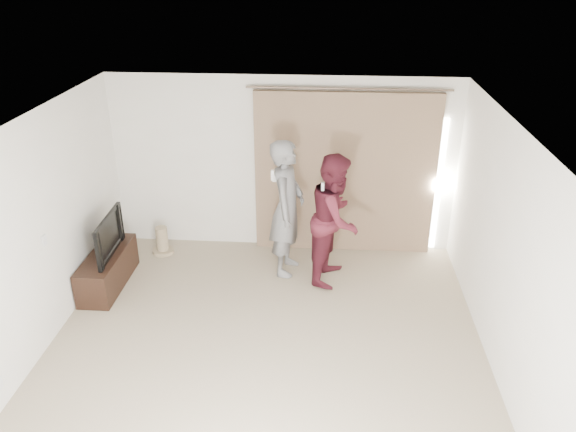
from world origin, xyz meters
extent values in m
plane|color=tan|center=(0.00, 0.00, 0.00)|extent=(5.50, 5.50, 0.00)
cube|color=white|center=(0.00, 2.75, 1.30)|extent=(5.00, 0.04, 2.60)
cube|color=white|center=(-2.50, 0.00, 1.30)|extent=(0.04, 5.50, 2.60)
cube|color=white|center=(-2.48, 0.40, 1.20)|extent=(0.02, 0.08, 0.12)
cube|color=white|center=(-2.48, -0.90, 0.30)|extent=(0.02, 0.08, 0.12)
cube|color=silver|center=(0.00, 0.00, 2.60)|extent=(5.00, 5.50, 0.01)
cube|color=#95775B|center=(0.90, 2.68, 1.20)|extent=(2.60, 0.10, 2.40)
cylinder|color=#6F5D4E|center=(0.90, 2.68, 2.44)|extent=(2.80, 0.03, 0.03)
cube|color=white|center=(2.26, 2.72, 1.05)|extent=(0.08, 0.04, 2.00)
cube|color=black|center=(-2.27, 1.40, 0.24)|extent=(0.43, 1.24, 0.48)
imported|color=black|center=(-2.27, 1.40, 0.75)|extent=(0.16, 0.96, 0.55)
cylinder|color=tan|center=(-1.78, 2.33, 0.03)|extent=(0.32, 0.32, 0.05)
cylinder|color=tan|center=(-1.78, 2.33, 0.24)|extent=(0.18, 0.18, 0.37)
imported|color=slate|center=(0.12, 1.97, 0.96)|extent=(0.56, 0.76, 1.93)
cube|color=white|center=(-0.06, 1.87, 1.48)|extent=(0.04, 0.04, 0.14)
cube|color=white|center=(-0.06, 2.09, 1.35)|extent=(0.05, 0.05, 0.09)
imported|color=#521824|center=(0.77, 1.83, 0.90)|extent=(0.88, 1.02, 1.80)
cube|color=white|center=(0.59, 1.73, 1.38)|extent=(0.04, 0.04, 0.14)
cube|color=white|center=(0.59, 1.95, 1.26)|extent=(0.05, 0.05, 0.09)
camera|label=1|loc=(0.64, -4.92, 4.13)|focal=35.00mm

